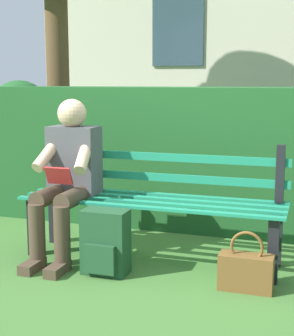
{
  "coord_description": "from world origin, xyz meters",
  "views": [
    {
      "loc": [
        -1.14,
        3.52,
        1.33
      ],
      "look_at": [
        0.0,
        0.1,
        0.72
      ],
      "focal_mm": 54.96,
      "sensor_mm": 36.0,
      "label": 1
    }
  ],
  "objects_px": {
    "handbag": "(246,271)",
    "person_seated": "(67,174)",
    "backpack": "(105,243)",
    "park_bench": "(154,201)"
  },
  "relations": [
    {
      "from": "handbag",
      "to": "person_seated",
      "type": "bearing_deg",
      "value": -9.79
    },
    {
      "from": "person_seated",
      "to": "backpack",
      "type": "relative_size",
      "value": 2.64
    },
    {
      "from": "park_bench",
      "to": "backpack",
      "type": "relative_size",
      "value": 4.32
    },
    {
      "from": "person_seated",
      "to": "handbag",
      "type": "distance_m",
      "value": 1.49
    },
    {
      "from": "person_seated",
      "to": "park_bench",
      "type": "bearing_deg",
      "value": -165.37
    },
    {
      "from": "park_bench",
      "to": "handbag",
      "type": "relative_size",
      "value": 5.02
    },
    {
      "from": "handbag",
      "to": "backpack",
      "type": "bearing_deg",
      "value": 1.05
    },
    {
      "from": "backpack",
      "to": "handbag",
      "type": "height_order",
      "value": "backpack"
    },
    {
      "from": "person_seated",
      "to": "backpack",
      "type": "height_order",
      "value": "person_seated"
    },
    {
      "from": "park_bench",
      "to": "backpack",
      "type": "bearing_deg",
      "value": 62.52
    }
  ]
}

